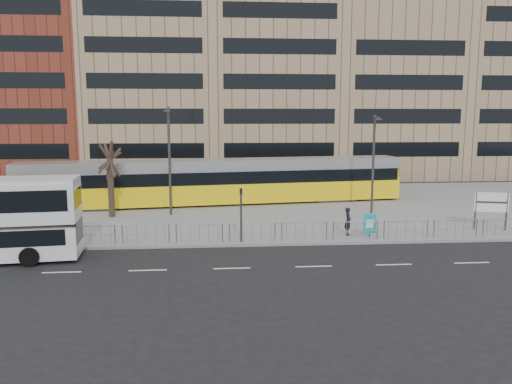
{
  "coord_description": "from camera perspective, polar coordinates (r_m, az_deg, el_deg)",
  "views": [
    {
      "loc": [
        -2.61,
        -27.19,
        7.3
      ],
      "look_at": [
        -0.06,
        6.0,
        2.17
      ],
      "focal_mm": 35.0,
      "sensor_mm": 36.0,
      "label": 1
    }
  ],
  "objects": [
    {
      "name": "building_row",
      "position": [
        61.86,
        -0.53,
        13.97
      ],
      "size": [
        70.4,
        18.4,
        31.2
      ],
      "color": "maroon",
      "rests_on": "ground"
    },
    {
      "name": "bare_tree",
      "position": [
        36.37,
        -16.48,
        5.82
      ],
      "size": [
        4.44,
        4.44,
        7.55
      ],
      "color": "#30211A",
      "rests_on": "plaza"
    },
    {
      "name": "ground",
      "position": [
        28.28,
        1.06,
        -6.2
      ],
      "size": [
        120.0,
        120.0,
        0.0
      ],
      "primitive_type": "plane",
      "color": "black",
      "rests_on": "ground"
    },
    {
      "name": "lamp_post_west",
      "position": [
        36.12,
        -9.87,
        4.02
      ],
      "size": [
        0.45,
        1.04,
        7.75
      ],
      "color": "#2D2D30",
      "rests_on": "plaza"
    },
    {
      "name": "tram",
      "position": [
        40.55,
        -4.5,
        1.18
      ],
      "size": [
        30.89,
        6.94,
        3.63
      ],
      "rotation": [
        0.0,
        0.0,
        0.13
      ],
      "color": "yellow",
      "rests_on": "plaza"
    },
    {
      "name": "traffic_light_west",
      "position": [
        28.2,
        -1.72,
        -1.82
      ],
      "size": [
        0.18,
        0.21,
        3.1
      ],
      "rotation": [
        0.0,
        0.0,
        0.07
      ],
      "color": "#2D2D30",
      "rests_on": "plaza"
    },
    {
      "name": "pedestrian_barrier",
      "position": [
        28.78,
        4.95,
        -3.96
      ],
      "size": [
        32.07,
        0.07,
        1.1
      ],
      "color": "gray",
      "rests_on": "plaza"
    },
    {
      "name": "road_markings",
      "position": [
        24.58,
        4.31,
        -8.53
      ],
      "size": [
        62.0,
        0.12,
        0.01
      ],
      "primitive_type": "cube",
      "color": "white",
      "rests_on": "ground"
    },
    {
      "name": "station_sign",
      "position": [
        34.66,
        25.31,
        -1.24
      ],
      "size": [
        2.02,
        0.56,
        2.36
      ],
      "rotation": [
        0.0,
        0.0,
        -0.24
      ],
      "color": "#2D2D30",
      "rests_on": "plaza"
    },
    {
      "name": "pedestrian",
      "position": [
        30.54,
        10.47,
        -3.31
      ],
      "size": [
        0.48,
        0.66,
        1.68
      ],
      "primitive_type": "imported",
      "rotation": [
        0.0,
        0.0,
        1.43
      ],
      "color": "black",
      "rests_on": "plaza"
    },
    {
      "name": "lamp_post_east",
      "position": [
        37.3,
        13.29,
        3.62
      ],
      "size": [
        0.45,
        1.04,
        7.18
      ],
      "color": "#2D2D30",
      "rests_on": "plaza"
    },
    {
      "name": "kerb",
      "position": [
        28.31,
        1.05,
        -6.03
      ],
      "size": [
        64.0,
        0.25,
        0.17
      ],
      "primitive_type": "cube",
      "color": "gray",
      "rests_on": "ground"
    },
    {
      "name": "ad_panel",
      "position": [
        30.17,
        12.88,
        -3.59
      ],
      "size": [
        0.74,
        0.07,
        1.39
      ],
      "rotation": [
        0.0,
        0.0,
        -0.01
      ],
      "color": "#2D2D30",
      "rests_on": "plaza"
    },
    {
      "name": "plaza",
      "position": [
        39.94,
        -0.57,
        -1.66
      ],
      "size": [
        64.0,
        24.0,
        0.15
      ],
      "primitive_type": "cube",
      "color": "slate",
      "rests_on": "ground"
    }
  ]
}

